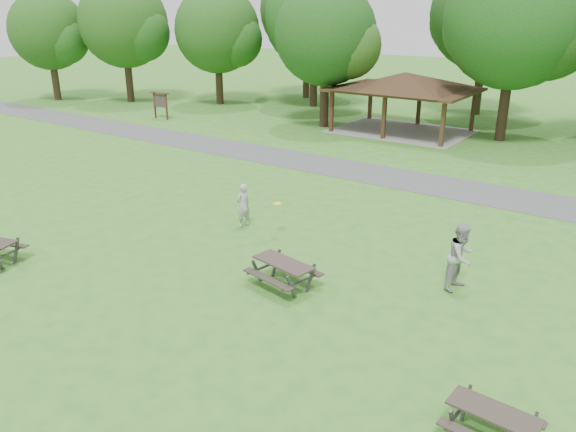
# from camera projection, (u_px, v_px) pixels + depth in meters

# --- Properties ---
(ground) EXTENTS (160.00, 160.00, 0.00)m
(ground) POSITION_uv_depth(u_px,v_px,m) (179.00, 292.00, 16.03)
(ground) COLOR #337220
(ground) RESTS_ON ground
(asphalt_path) EXTENTS (120.00, 3.20, 0.02)m
(asphalt_path) POSITION_uv_depth(u_px,v_px,m) (391.00, 177.00, 26.77)
(asphalt_path) COLOR #47474A
(asphalt_path) RESTS_ON ground
(pavilion) EXTENTS (8.60, 7.01, 3.76)m
(pavilion) POSITION_uv_depth(u_px,v_px,m) (404.00, 83.00, 35.51)
(pavilion) COLOR #331F12
(pavilion) RESTS_ON ground
(notice_board) EXTENTS (1.60, 0.30, 1.88)m
(notice_board) POSITION_uv_depth(u_px,v_px,m) (160.00, 101.00, 40.12)
(notice_board) COLOR #321C12
(notice_board) RESTS_ON ground
(tree_row_a) EXTENTS (7.56, 7.20, 9.97)m
(tree_row_a) POSITION_uv_depth(u_px,v_px,m) (125.00, 26.00, 45.76)
(tree_row_a) COLOR black
(tree_row_a) RESTS_ON ground
(tree_row_b) EXTENTS (7.14, 6.80, 9.28)m
(tree_row_b) POSITION_uv_depth(u_px,v_px,m) (218.00, 33.00, 44.86)
(tree_row_b) COLOR black
(tree_row_b) RESTS_ON ground
(tree_row_c) EXTENTS (8.19, 7.80, 10.67)m
(tree_row_c) POSITION_uv_depth(u_px,v_px,m) (316.00, 21.00, 43.47)
(tree_row_c) COLOR black
(tree_row_c) RESTS_ON ground
(tree_row_d) EXTENTS (6.93, 6.60, 9.27)m
(tree_row_d) POSITION_uv_depth(u_px,v_px,m) (327.00, 37.00, 36.07)
(tree_row_d) COLOR black
(tree_row_d) RESTS_ON ground
(tree_row_e) EXTENTS (8.40, 8.00, 11.02)m
(tree_row_e) POSITION_uv_depth(u_px,v_px,m) (517.00, 23.00, 31.71)
(tree_row_e) COLOR black
(tree_row_e) RESTS_ON ground
(tree_deep_a) EXTENTS (8.40, 8.00, 11.38)m
(tree_deep_a) POSITION_uv_depth(u_px,v_px,m) (308.00, 13.00, 47.55)
(tree_deep_a) COLOR #322216
(tree_deep_a) RESTS_ON ground
(tree_deep_b) EXTENTS (8.40, 8.00, 11.13)m
(tree_deep_b) POSITION_uv_depth(u_px,v_px,m) (488.00, 18.00, 39.96)
(tree_deep_b) COLOR black
(tree_deep_b) RESTS_ON ground
(tree_flank_left) EXTENTS (6.72, 6.40, 8.93)m
(tree_flank_left) POSITION_uv_depth(u_px,v_px,m) (50.00, 33.00, 46.91)
(tree_flank_left) COLOR #2F2115
(tree_flank_left) RESTS_ON ground
(picnic_table_middle) EXTENTS (2.10, 1.80, 0.81)m
(picnic_table_middle) POSITION_uv_depth(u_px,v_px,m) (283.00, 268.00, 16.14)
(picnic_table_middle) COLOR #312723
(picnic_table_middle) RESTS_ON ground
(picnic_table_far) EXTENTS (1.71, 1.41, 0.71)m
(picnic_table_far) POSITION_uv_depth(u_px,v_px,m) (493.00, 418.00, 10.36)
(picnic_table_far) COLOR #2C2620
(picnic_table_far) RESTS_ON ground
(frisbee_in_flight) EXTENTS (0.38, 0.38, 0.02)m
(frisbee_in_flight) POSITION_uv_depth(u_px,v_px,m) (277.00, 204.00, 19.51)
(frisbee_in_flight) COLOR yellow
(frisbee_in_flight) RESTS_ON ground
(frisbee_thrower) EXTENTS (0.53, 0.68, 1.64)m
(frisbee_thrower) POSITION_uv_depth(u_px,v_px,m) (243.00, 205.00, 20.53)
(frisbee_thrower) COLOR #A3A3A5
(frisbee_thrower) RESTS_ON ground
(frisbee_catcher) EXTENTS (0.92, 1.09, 1.98)m
(frisbee_catcher) POSITION_uv_depth(u_px,v_px,m) (461.00, 257.00, 15.91)
(frisbee_catcher) COLOR #9D9DA0
(frisbee_catcher) RESTS_ON ground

